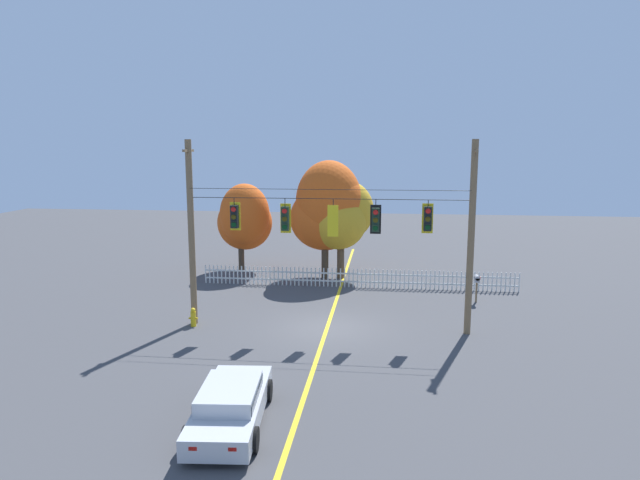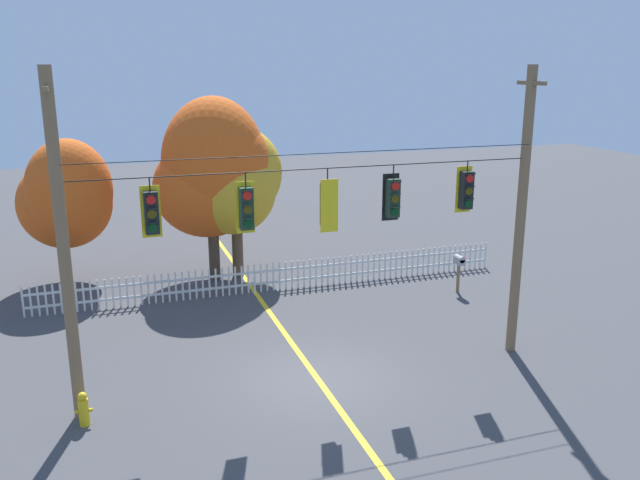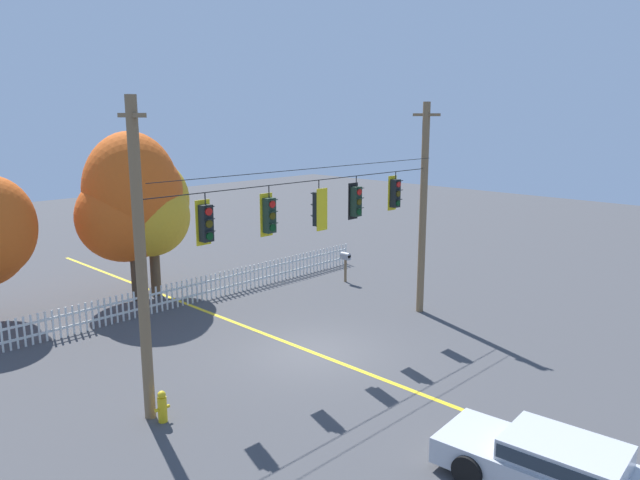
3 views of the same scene
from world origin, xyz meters
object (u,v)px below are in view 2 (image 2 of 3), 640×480
object	(u,v)px
traffic_signal_westbound_side	(246,208)
autumn_oak_far_east	(237,183)
autumn_maple_mid	(214,170)
traffic_signal_northbound_secondary	(151,212)
traffic_signal_northbound_primary	(328,205)
roadside_mailbox	(459,262)
fire_hydrant	(84,409)
traffic_signal_southbound_primary	(466,190)
autumn_maple_near_fence	(67,198)
traffic_signal_eastbound_side	(393,198)

from	to	relation	value
traffic_signal_westbound_side	autumn_oak_far_east	size ratio (longest dim) A/B	0.26
autumn_maple_mid	autumn_oak_far_east	distance (m)	0.93
traffic_signal_northbound_secondary	traffic_signal_northbound_primary	bearing A→B (deg)	-0.28
roadside_mailbox	fire_hydrant	bearing A→B (deg)	-157.31
traffic_signal_northbound_secondary	autumn_maple_mid	distance (m)	9.61
traffic_signal_southbound_primary	traffic_signal_northbound_secondary	bearing A→B (deg)	-180.00
traffic_signal_southbound_primary	fire_hydrant	world-z (taller)	traffic_signal_southbound_primary
traffic_signal_northbound_secondary	traffic_signal_southbound_primary	size ratio (longest dim) A/B	1.01
traffic_signal_southbound_primary	autumn_maple_near_fence	size ratio (longest dim) A/B	0.25
autumn_maple_near_fence	fire_hydrant	world-z (taller)	autumn_maple_near_fence
autumn_oak_far_east	fire_hydrant	world-z (taller)	autumn_oak_far_east
autumn_maple_near_fence	autumn_oak_far_east	world-z (taller)	autumn_oak_far_east
traffic_signal_northbound_primary	autumn_maple_near_fence	bearing A→B (deg)	121.60
traffic_signal_northbound_primary	autumn_oak_far_east	distance (m)	9.09
autumn_oak_far_east	roadside_mailbox	distance (m)	8.42
traffic_signal_northbound_secondary	traffic_signal_southbound_primary	bearing A→B (deg)	0.00
autumn_oak_far_east	fire_hydrant	bearing A→B (deg)	-119.94
traffic_signal_westbound_side	traffic_signal_southbound_primary	xyz separation A→B (m)	(5.66, -0.00, 0.08)
traffic_signal_southbound_primary	autumn_maple_near_fence	xyz separation A→B (m)	(-9.91, 10.05, -1.47)
traffic_signal_northbound_secondary	traffic_signal_southbound_primary	world-z (taller)	same
traffic_signal_northbound_secondary	traffic_signal_southbound_primary	xyz separation A→B (m)	(7.75, 0.00, 0.03)
autumn_maple_mid	autumn_oak_far_east	bearing A→B (deg)	-9.45
traffic_signal_eastbound_side	fire_hydrant	xyz separation A→B (m)	(-7.47, -0.43, -4.15)
traffic_signal_northbound_primary	fire_hydrant	bearing A→B (deg)	-175.97
traffic_signal_northbound_primary	autumn_oak_far_east	size ratio (longest dim) A/B	0.27
traffic_signal_eastbound_side	roadside_mailbox	distance (m)	7.53
autumn_maple_mid	fire_hydrant	xyz separation A→B (m)	(-4.66, -9.57, -3.60)
traffic_signal_southbound_primary	autumn_maple_mid	xyz separation A→B (m)	(-4.84, 9.14, -0.62)
traffic_signal_northbound_secondary	autumn_maple_near_fence	xyz separation A→B (m)	(-2.16, 10.05, -1.44)
traffic_signal_southbound_primary	autumn_oak_far_east	bearing A→B (deg)	114.26
autumn_maple_mid	autumn_maple_near_fence	bearing A→B (deg)	169.81
traffic_signal_northbound_primary	fire_hydrant	size ratio (longest dim) A/B	1.88
autumn_maple_near_fence	autumn_maple_mid	world-z (taller)	autumn_maple_mid
traffic_signal_westbound_side	autumn_maple_near_fence	size ratio (longest dim) A/B	0.27
traffic_signal_eastbound_side	autumn_maple_near_fence	size ratio (longest dim) A/B	0.27
traffic_signal_southbound_primary	autumn_maple_near_fence	bearing A→B (deg)	134.58
traffic_signal_southbound_primary	fire_hydrant	size ratio (longest dim) A/B	1.68
autumn_oak_far_east	traffic_signal_southbound_primary	bearing A→B (deg)	-65.74
autumn_maple_near_fence	autumn_oak_far_east	xyz separation A→B (m)	(5.85, -1.04, 0.36)
traffic_signal_northbound_secondary	traffic_signal_northbound_primary	world-z (taller)	same
autumn_maple_mid	fire_hydrant	bearing A→B (deg)	-115.95
traffic_signal_northbound_secondary	fire_hydrant	world-z (taller)	traffic_signal_northbound_secondary
roadside_mailbox	traffic_signal_westbound_side	bearing A→B (deg)	-150.82
autumn_oak_far_east	autumn_maple_near_fence	bearing A→B (deg)	169.91
fire_hydrant	autumn_oak_far_east	bearing A→B (deg)	60.06
traffic_signal_northbound_secondary	traffic_signal_eastbound_side	size ratio (longest dim) A/B	0.97
traffic_signal_westbound_side	traffic_signal_southbound_primary	bearing A→B (deg)	-0.00
traffic_signal_northbound_secondary	autumn_maple_near_fence	distance (m)	10.38
traffic_signal_southbound_primary	fire_hydrant	distance (m)	10.40
autumn_maple_near_fence	roadside_mailbox	size ratio (longest dim) A/B	3.96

